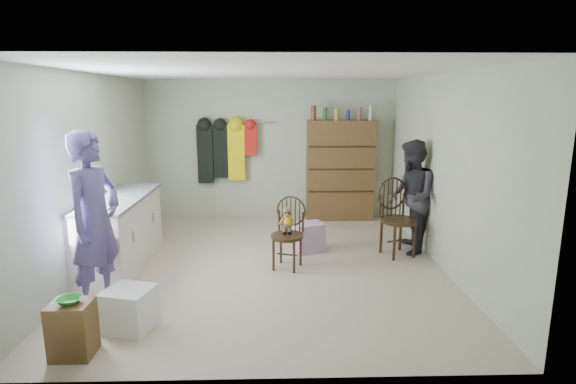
{
  "coord_description": "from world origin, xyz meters",
  "views": [
    {
      "loc": [
        0.09,
        -5.69,
        2.2
      ],
      "look_at": [
        0.25,
        0.2,
        0.95
      ],
      "focal_mm": 28.0,
      "sensor_mm": 36.0,
      "label": 1
    }
  ],
  "objects_px": {
    "dresser": "(340,170)",
    "chair_far": "(396,214)",
    "chair_front": "(288,228)",
    "counter": "(121,232)"
  },
  "relations": [
    {
      "from": "chair_front",
      "to": "chair_far",
      "type": "relative_size",
      "value": 0.85
    },
    {
      "from": "counter",
      "to": "chair_front",
      "type": "relative_size",
      "value": 1.99
    },
    {
      "from": "chair_far",
      "to": "dresser",
      "type": "relative_size",
      "value": 0.53
    },
    {
      "from": "counter",
      "to": "chair_front",
      "type": "bearing_deg",
      "value": -2.28
    },
    {
      "from": "dresser",
      "to": "chair_front",
      "type": "bearing_deg",
      "value": -112.83
    },
    {
      "from": "chair_front",
      "to": "dresser",
      "type": "distance_m",
      "value": 2.62
    },
    {
      "from": "counter",
      "to": "chair_far",
      "type": "bearing_deg",
      "value": 5.67
    },
    {
      "from": "counter",
      "to": "dresser",
      "type": "xyz_separation_m",
      "value": [
        3.2,
        2.3,
        0.44
      ]
    },
    {
      "from": "chair_far",
      "to": "chair_front",
      "type": "bearing_deg",
      "value": 177.76
    },
    {
      "from": "dresser",
      "to": "chair_far",
      "type": "bearing_deg",
      "value": -74.66
    }
  ]
}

